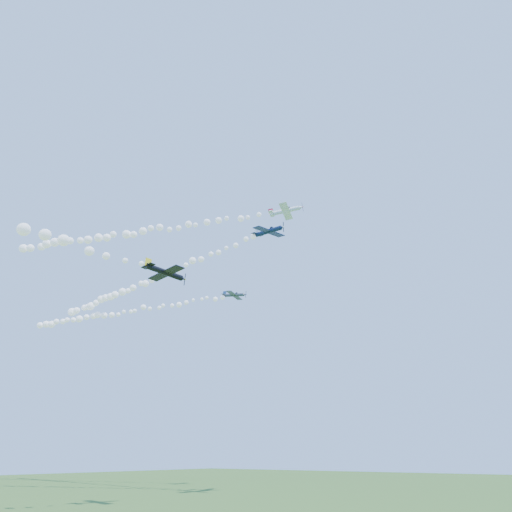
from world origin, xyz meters
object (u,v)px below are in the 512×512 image
Objects in this scene: plane_white at (286,211)px; plane_navy at (269,231)px; plane_black at (166,273)px; plane_grey at (234,295)px.

plane_navy is (-1.93, -3.83, -6.14)m from plane_white.
plane_black is (-4.80, -22.63, -15.90)m from plane_navy.
plane_white is 31.09m from plane_grey.
plane_black is at bearing -96.78° from plane_navy.
plane_white is 0.99× the size of plane_black.
plane_grey is 0.90× the size of plane_black.
plane_black is (-6.73, -26.45, -22.04)m from plane_white.
plane_navy is at bearing -1.88° from plane_black.
plane_navy is at bearing -138.15° from plane_white.
plane_white reaches higher than plane_black.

